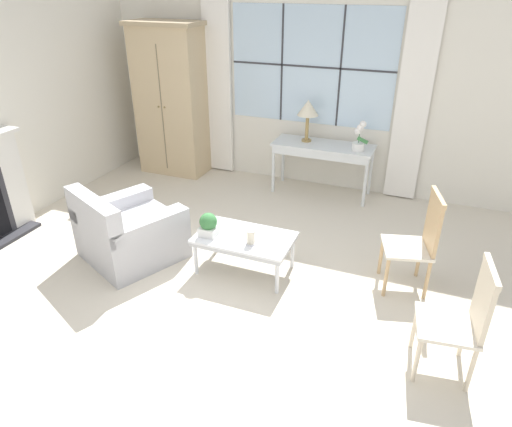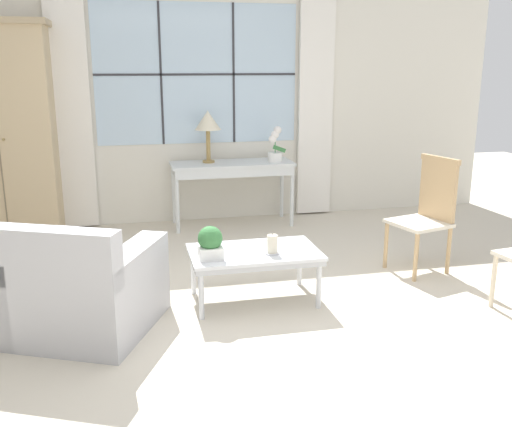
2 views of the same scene
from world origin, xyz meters
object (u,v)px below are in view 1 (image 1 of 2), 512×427
object	(u,v)px
potted_plant_small	(208,224)
armchair_upholstered	(129,234)
potted_orchid	(359,139)
coffee_table	(245,240)
accent_chair_wooden	(464,315)
armoire	(171,100)
console_table	(323,150)
side_chair_wooden	(420,238)
pillar_candle	(251,238)
table_lamp	(308,109)

from	to	relation	value
potted_plant_small	armchair_upholstered	bearing A→B (deg)	-172.98
potted_orchid	coffee_table	distance (m)	2.31
accent_chair_wooden	armchair_upholstered	bearing A→B (deg)	172.21
armoire	accent_chair_wooden	distance (m)	5.10
console_table	coffee_table	distance (m)	2.23
side_chair_wooden	pillar_candle	xyz separation A→B (m)	(-1.54, -0.47, -0.08)
table_lamp	armchair_upholstered	world-z (taller)	table_lamp
console_table	potted_orchid	size ratio (longest dim) A/B	3.42
accent_chair_wooden	potted_plant_small	size ratio (longest dim) A/B	4.02
coffee_table	potted_plant_small	distance (m)	0.40
side_chair_wooden	armchair_upholstered	bearing A→B (deg)	-168.86
side_chair_wooden	coffee_table	distance (m)	1.71
potted_orchid	potted_plant_small	size ratio (longest dim) A/B	1.64
armoire	potted_orchid	bearing A→B (deg)	-1.36
coffee_table	accent_chair_wooden	bearing A→B (deg)	-18.16
potted_orchid	armchair_upholstered	xyz separation A→B (m)	(-1.99, -2.35, -0.60)
coffee_table	side_chair_wooden	bearing A→B (deg)	12.21
table_lamp	armoire	bearing A→B (deg)	-178.63
pillar_candle	potted_orchid	bearing A→B (deg)	74.82
console_table	potted_plant_small	distance (m)	2.39
armchair_upholstered	accent_chair_wooden	world-z (taller)	accent_chair_wooden
table_lamp	coffee_table	size ratio (longest dim) A/B	0.58
coffee_table	potted_plant_small	bearing A→B (deg)	-163.37
console_table	armchair_upholstered	size ratio (longest dim) A/B	1.13
armoire	armchair_upholstered	size ratio (longest dim) A/B	1.82
console_table	pillar_candle	xyz separation A→B (m)	(-0.12, -2.31, -0.16)
potted_plant_small	potted_orchid	bearing A→B (deg)	64.33
armoire	accent_chair_wooden	size ratio (longest dim) A/B	2.27
table_lamp	potted_plant_small	world-z (taller)	table_lamp
accent_chair_wooden	pillar_candle	size ratio (longest dim) A/B	6.15
potted_orchid	table_lamp	bearing A→B (deg)	170.98
console_table	armchair_upholstered	bearing A→B (deg)	-121.95
potted_orchid	coffee_table	size ratio (longest dim) A/B	0.41
armchair_upholstered	coffee_table	world-z (taller)	armchair_upholstered
armoire	table_lamp	bearing A→B (deg)	1.37
potted_plant_small	pillar_candle	xyz separation A→B (m)	(0.47, -0.01, -0.05)
potted_orchid	coffee_table	xyz separation A→B (m)	(-0.72, -2.13, -0.52)
console_table	accent_chair_wooden	bearing A→B (deg)	-57.85
console_table	coffee_table	size ratio (longest dim) A/B	1.39
side_chair_wooden	potted_plant_small	xyz separation A→B (m)	(-2.01, -0.46, -0.03)
accent_chair_wooden	pillar_candle	xyz separation A→B (m)	(-1.93, 0.56, -0.07)
armoire	pillar_candle	xyz separation A→B (m)	(2.24, -2.31, -0.64)
armoire	side_chair_wooden	xyz separation A→B (m)	(3.78, -1.84, -0.55)
armoire	console_table	bearing A→B (deg)	0.08
side_chair_wooden	potted_plant_small	size ratio (longest dim) A/B	4.16
armoire	potted_orchid	size ratio (longest dim) A/B	5.55
armoire	coffee_table	xyz separation A→B (m)	(2.13, -2.20, -0.75)
accent_chair_wooden	console_table	bearing A→B (deg)	122.15
side_chair_wooden	pillar_candle	distance (m)	1.61
coffee_table	table_lamp	bearing A→B (deg)	90.45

